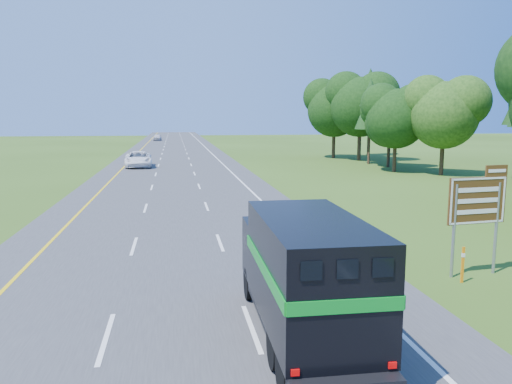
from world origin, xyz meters
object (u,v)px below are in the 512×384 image
exit_sign (478,205)px  horse_truck (304,273)px  far_car (157,137)px  white_suv (138,159)px

exit_sign → horse_truck: bearing=-157.2°
exit_sign → far_car: bearing=91.5°
white_suv → exit_sign: size_ratio=1.60×
white_suv → exit_sign: (14.10, -40.36, 1.60)m
horse_truck → exit_sign: bearing=30.0°
far_car → exit_sign: 103.36m
white_suv → far_car: size_ratio=1.43×
horse_truck → exit_sign: exit_sign is taller
white_suv → far_car: 62.03m
horse_truck → far_car: size_ratio=1.67×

